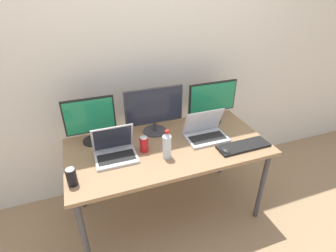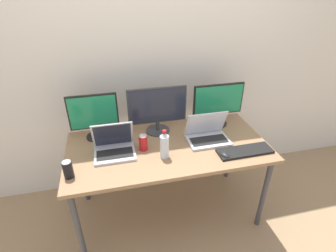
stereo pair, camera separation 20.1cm
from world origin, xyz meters
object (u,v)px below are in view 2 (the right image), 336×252
Objects in this scene: laptop_silver at (114,146)px; mouse_by_keyboard at (224,155)px; soda_can_near_keyboard at (68,170)px; soda_can_by_laptop at (143,143)px; work_desk at (168,152)px; keyboard_main at (245,151)px; monitor_center at (157,109)px; laptop_secondary at (207,134)px; monitor_left at (94,115)px; monitor_right at (218,103)px; water_bottle at (164,145)px.

laptop_silver reaches higher than mouse_by_keyboard.
soda_can_near_keyboard is 0.58m from soda_can_by_laptop.
soda_can_by_laptop reaches higher than mouse_by_keyboard.
keyboard_main reaches higher than work_desk.
monitor_center is 3.94× the size of soda_can_by_laptop.
laptop_secondary is 0.78× the size of keyboard_main.
monitor_left is 1.07m from monitor_right.
mouse_by_keyboard is at bearing -28.95° from monitor_left.
keyboard_main is 1.29m from soda_can_near_keyboard.
soda_can_near_keyboard is (-0.74, -0.21, 0.12)m from work_desk.
monitor_right is at bearing 94.33° from keyboard_main.
laptop_silver is at bearing -63.28° from monitor_left.
water_bottle is (-0.57, -0.39, -0.10)m from monitor_right.
mouse_by_keyboard is (-0.14, -0.50, -0.19)m from monitor_right.
keyboard_main is (0.98, -0.23, -0.05)m from laptop_silver.
laptop_silver reaches higher than laptop_secondary.
monitor_right is at bearing 52.81° from laptop_secondary.
monitor_left is 3.13× the size of soda_can_by_laptop.
mouse_by_keyboard is (0.04, -0.26, -0.04)m from laptop_secondary.
laptop_secondary is at bearing 2.11° from soda_can_by_laptop.
monitor_right is 4.69× the size of mouse_by_keyboard.
mouse_by_keyboard is (0.80, -0.25, -0.04)m from laptop_silver.
soda_can_near_keyboard is at bearing -145.87° from laptop_silver.
monitor_center is (-0.03, 0.24, 0.28)m from work_desk.
monitor_right is 1.48× the size of laptop_silver.
work_desk is 12.67× the size of soda_can_near_keyboard.
soda_can_near_keyboard is 1.00× the size of soda_can_by_laptop.
monitor_left and monitor_right have the same top height.
work_desk is 0.36m from laptop_secondary.
monitor_left is at bearing 129.88° from mouse_by_keyboard.
monitor_right is 0.70m from water_bottle.
mouse_by_keyboard is 0.62m from soda_can_by_laptop.
monitor_center is 1.61× the size of laptop_silver.
monitor_right is at bearing 25.60° from work_desk.
monitor_center is 0.78m from keyboard_main.
keyboard_main is 0.63m from water_bottle.
water_bottle is (-0.44, 0.11, 0.09)m from mouse_by_keyboard.
monitor_right is at bearing 14.66° from laptop_silver.
laptop_secondary is at bearing -127.19° from monitor_right.
mouse_by_keyboard is (-0.18, -0.02, 0.01)m from keyboard_main.
water_bottle is 0.20m from soda_can_by_laptop.
laptop_silver is 0.76m from laptop_secondary.
soda_can_by_laptop is at bearing -177.89° from laptop_secondary.
monitor_right is at bearing 34.09° from water_bottle.
keyboard_main is at bearing -14.29° from mouse_by_keyboard.
monitor_left reaches higher than laptop_silver.
soda_can_near_keyboard is (-0.70, -0.45, -0.15)m from monitor_center.
monitor_center reaches higher than laptop_silver.
monitor_right reaches higher than soda_can_by_laptop.
soda_can_by_laptop is (-0.76, 0.22, 0.05)m from keyboard_main.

